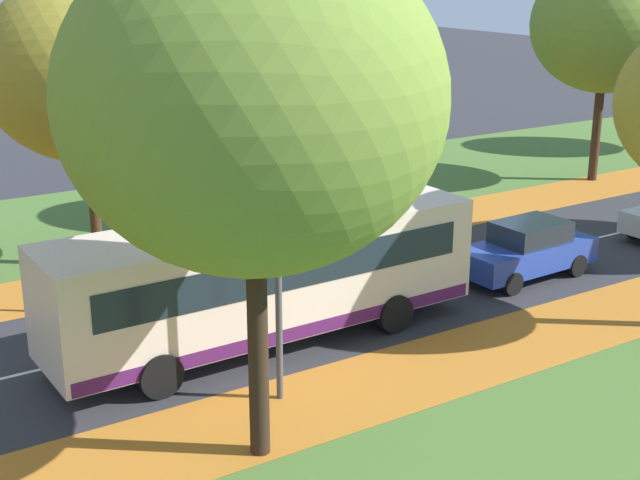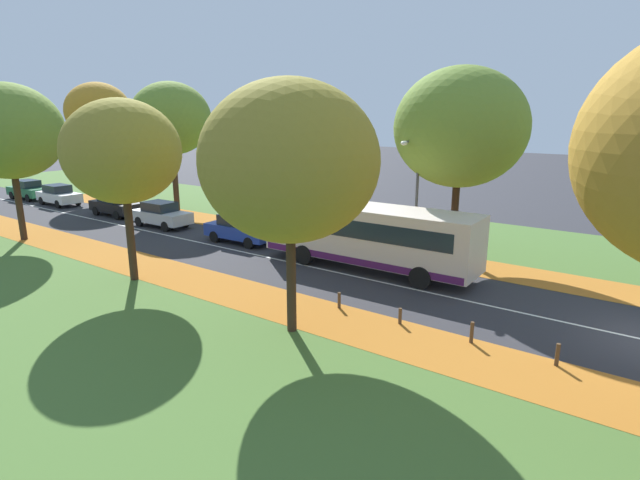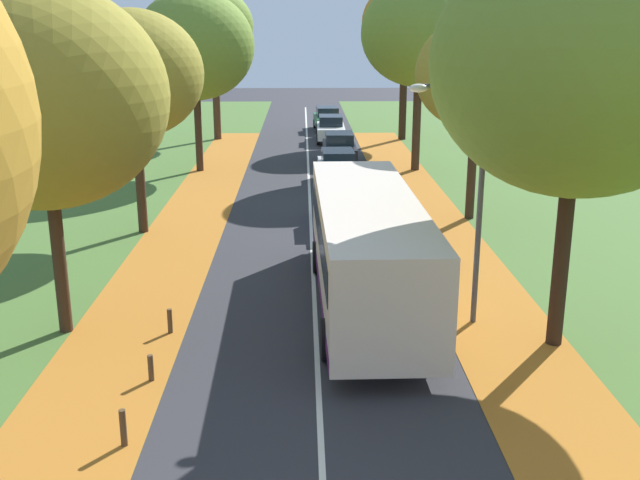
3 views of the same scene
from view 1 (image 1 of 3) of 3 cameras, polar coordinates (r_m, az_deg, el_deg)
The scene contains 13 objects.
grass_verge_left at distance 33.86m, azimuth 0.12°, elevation 2.80°, with size 12.00×90.00×0.01m, color #476B2D.
leaf_litter_left at distance 27.17m, azimuth -5.32°, elevation -1.04°, with size 2.80×60.00×0.00m, color #B26B23.
leaf_litter_right at distance 20.01m, azimuth 7.04°, elevation -8.17°, with size 2.80×60.00×0.00m, color #B26B23.
road_centre_line at distance 26.91m, azimuth 10.74°, elevation -1.49°, with size 0.12×80.00×0.01m, color silver.
tree_left_near at distance 25.92m, azimuth -14.89°, elevation 10.45°, with size 5.68×5.68×8.25m.
tree_left_mid at distance 29.88m, azimuth 2.17°, elevation 11.70°, with size 4.84×4.84×7.79m.
tree_left_far at distance 37.22m, azimuth 17.86°, elevation 12.97°, with size 5.85×5.85×8.82m.
tree_right_near at distance 14.63m, azimuth -4.35°, elevation 8.94°, with size 6.40×6.40×9.37m.
bollard_fifth at distance 24.01m, azimuth -18.13°, elevation -3.72°, with size 0.12×0.12×0.59m, color #4C3823.
bollard_sixth at distance 24.69m, azimuth -12.48°, elevation -2.61°, with size 0.12×0.12×0.62m, color #4C3823.
streetlamp_right at distance 17.53m, azimuth -3.28°, elevation 1.25°, with size 1.89×0.28×6.00m.
bus at distance 20.60m, azimuth -3.53°, elevation -2.18°, with size 2.79×10.44×2.98m.
car_blue_lead at distance 25.76m, azimuth 13.08°, elevation -0.61°, with size 1.90×4.26×1.62m.
Camera 1 is at (18.37, 2.35, 8.67)m, focal length 50.00 mm.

